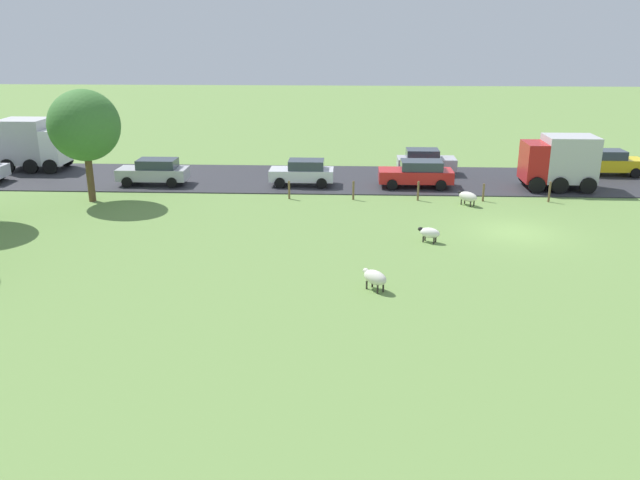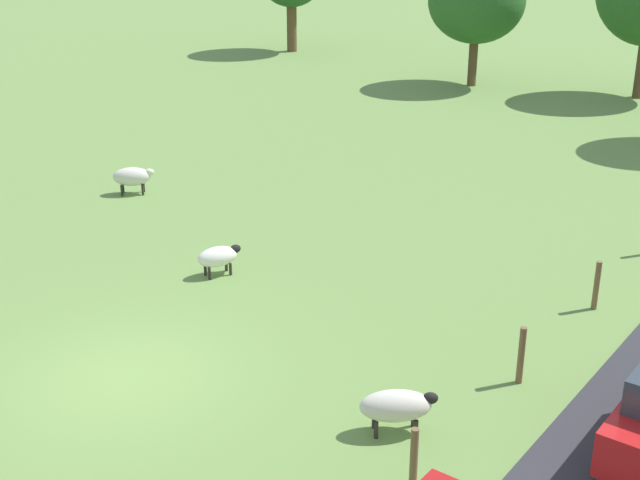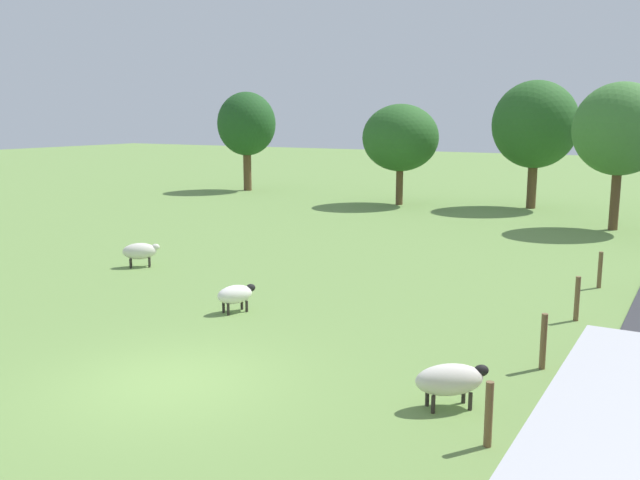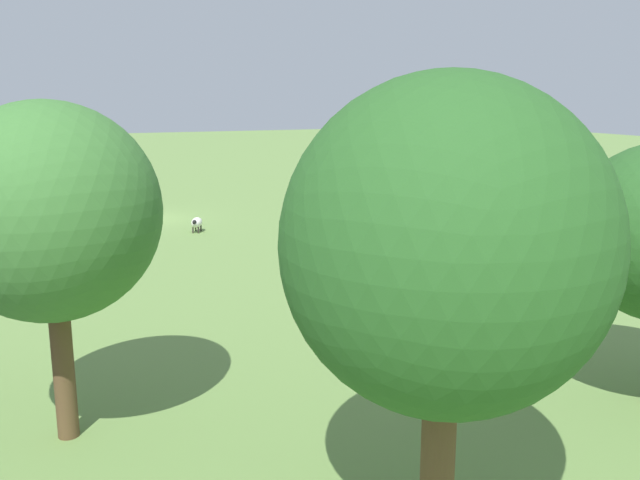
% 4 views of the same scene
% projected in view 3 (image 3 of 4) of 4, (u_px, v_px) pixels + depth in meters
% --- Properties ---
extents(ground_plane, '(160.00, 160.00, 0.00)m').
position_uv_depth(ground_plane, '(169.00, 382.00, 12.69)').
color(ground_plane, '#6B8E47').
extents(sheep_0, '(1.24, 1.17, 0.77)m').
position_uv_depth(sheep_0, '(450.00, 380.00, 11.49)').
color(sheep_0, silver).
rests_on(sheep_0, ground_plane).
extents(sheep_1, '(0.82, 1.08, 0.69)m').
position_uv_depth(sheep_1, '(236.00, 294.00, 17.11)').
color(sheep_1, white).
rests_on(sheep_1, ground_plane).
extents(sheep_3, '(1.15, 1.11, 0.78)m').
position_uv_depth(sheep_3, '(140.00, 251.00, 22.23)').
color(sheep_3, silver).
rests_on(sheep_3, ground_plane).
extents(tree_0, '(4.11, 4.11, 5.43)m').
position_uv_depth(tree_0, '(400.00, 138.00, 37.17)').
color(tree_0, brown).
rests_on(tree_0, ground_plane).
extents(tree_1, '(4.39, 4.39, 6.61)m').
position_uv_depth(tree_1, '(535.00, 125.00, 35.60)').
color(tree_1, brown).
rests_on(tree_1, ground_plane).
extents(tree_2, '(3.74, 3.74, 6.31)m').
position_uv_depth(tree_2, '(247.00, 124.00, 44.22)').
color(tree_2, brown).
rests_on(tree_2, ground_plane).
extents(tree_3, '(3.86, 3.86, 6.21)m').
position_uv_depth(tree_3, '(620.00, 129.00, 28.79)').
color(tree_3, brown).
rests_on(tree_3, ground_plane).
extents(fence_post_1, '(0.12, 0.12, 1.01)m').
position_uv_depth(fence_post_1, '(489.00, 414.00, 10.14)').
color(fence_post_1, brown).
rests_on(fence_post_1, ground_plane).
extents(fence_post_2, '(0.12, 0.12, 1.10)m').
position_uv_depth(fence_post_2, '(543.00, 341.00, 13.26)').
color(fence_post_2, brown).
rests_on(fence_post_2, ground_plane).
extents(fence_post_3, '(0.12, 0.12, 1.08)m').
position_uv_depth(fence_post_3, '(577.00, 299.00, 16.39)').
color(fence_post_3, brown).
rests_on(fence_post_3, ground_plane).
extents(fence_post_4, '(0.12, 0.12, 1.04)m').
position_uv_depth(fence_post_4, '(600.00, 270.00, 19.52)').
color(fence_post_4, brown).
rests_on(fence_post_4, ground_plane).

